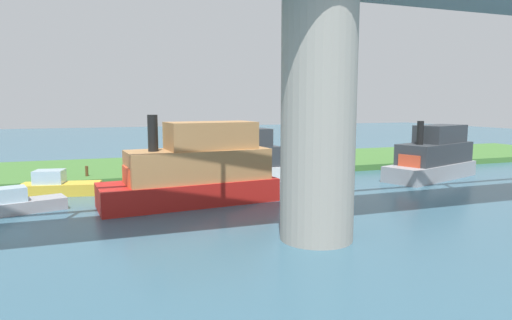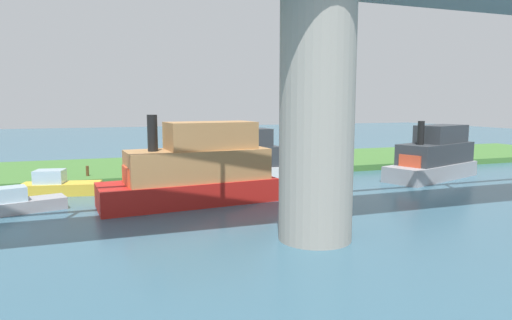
% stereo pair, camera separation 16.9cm
% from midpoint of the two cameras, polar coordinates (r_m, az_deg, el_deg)
% --- Properties ---
extents(ground_plane, '(160.00, 160.00, 0.00)m').
position_cam_midpoint_polar(ground_plane, '(32.61, -4.90, -2.52)').
color(ground_plane, '#386075').
extents(grassy_bank, '(80.00, 12.00, 0.50)m').
position_cam_midpoint_polar(grassy_bank, '(38.34, -7.18, -0.70)').
color(grassy_bank, '#427533').
rests_on(grassy_bank, ground).
extents(bridge_pylon, '(2.99, 2.99, 10.10)m').
position_cam_midpoint_polar(bridge_pylon, '(17.76, 7.82, 5.65)').
color(bridge_pylon, '#9E998E').
rests_on(bridge_pylon, ground).
extents(person_on_bank, '(0.51, 0.51, 1.39)m').
position_cam_midpoint_polar(person_on_bank, '(34.09, -5.41, -0.06)').
color(person_on_bank, '#2D334C').
rests_on(person_on_bank, grassy_bank).
extents(mooring_post, '(0.20, 0.20, 0.71)m').
position_cam_midpoint_polar(mooring_post, '(33.08, -21.28, -1.35)').
color(mooring_post, brown).
rests_on(mooring_post, grassy_bank).
extents(houseboat_blue, '(8.33, 3.37, 4.16)m').
position_cam_midpoint_polar(houseboat_blue, '(30.99, -3.45, -0.14)').
color(houseboat_blue, white).
rests_on(houseboat_blue, ground).
extents(motorboat_white, '(8.95, 5.53, 4.34)m').
position_cam_midpoint_polar(motorboat_white, '(35.44, 21.93, 0.39)').
color(motorboat_white, '#99999E').
rests_on(motorboat_white, ground).
extents(skiff_small, '(10.01, 4.20, 4.98)m').
position_cam_midpoint_polar(skiff_small, '(24.77, -8.12, -1.36)').
color(skiff_small, red).
rests_on(skiff_small, ground).
extents(pontoon_yellow, '(4.31, 2.54, 1.36)m').
position_cam_midpoint_polar(pontoon_yellow, '(25.69, -28.54, -4.96)').
color(pontoon_yellow, '#99999E').
rests_on(pontoon_yellow, ground).
extents(riverboat_paddlewheel, '(4.85, 2.49, 1.54)m').
position_cam_midpoint_polar(riverboat_paddlewheel, '(29.60, -24.50, -3.08)').
color(riverboat_paddlewheel, gold).
rests_on(riverboat_paddlewheel, ground).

